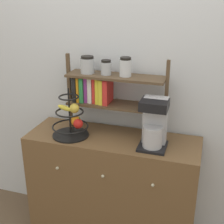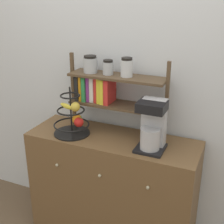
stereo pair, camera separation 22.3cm
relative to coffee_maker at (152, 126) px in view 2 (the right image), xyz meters
name	(u,v)px [view 2 (the right image)]	position (x,y,z in m)	size (l,w,h in m)	color
wall_back	(126,75)	(-0.31, 0.31, 0.24)	(7.00, 0.05, 2.60)	silver
sideboard	(112,188)	(-0.31, 0.04, -0.62)	(1.28, 0.45, 0.89)	brown
coffee_maker	(152,126)	(0.00, 0.00, 0.00)	(0.19, 0.20, 0.35)	black
fruit_stand	(73,119)	(-0.61, -0.01, -0.05)	(0.27, 0.27, 0.37)	black
shelf_hutch	(106,86)	(-0.42, 0.15, 0.19)	(0.77, 0.20, 0.58)	brown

